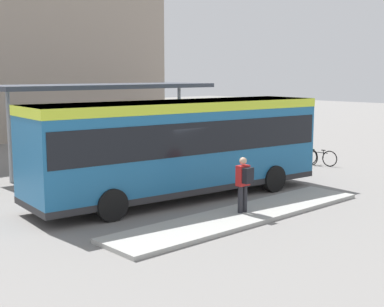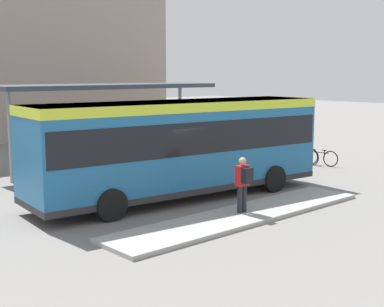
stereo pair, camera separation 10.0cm
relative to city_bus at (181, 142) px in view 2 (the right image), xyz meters
The scene contains 9 objects.
ground_plane 1.91m from the city_bus, behind, with size 120.00×120.00×0.00m, color slate.
curb_island 3.61m from the city_bus, 94.82° to the right, with size 9.25×1.80×0.12m.
city_bus is the anchor object (origin of this frame).
pedestrian_waiting 3.16m from the city_bus, 93.79° to the right, with size 0.41×0.43×1.65m.
bicycle_black 9.16m from the city_bus, ahead, with size 0.48×1.71×0.74m.
bicycle_green 9.10m from the city_bus, ahead, with size 0.48×1.79×0.78m.
bicycle_white 9.22m from the city_bus, 14.00° to the left, with size 0.48×1.71×0.74m.
bicycle_blue 9.83m from the city_bus, 17.97° to the left, with size 0.48×1.80×0.78m.
station_shelter 6.66m from the city_bus, 79.69° to the left, with size 10.12×3.30×3.73m.
Camera 2 is at (-11.58, -13.40, 4.18)m, focal length 50.00 mm.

